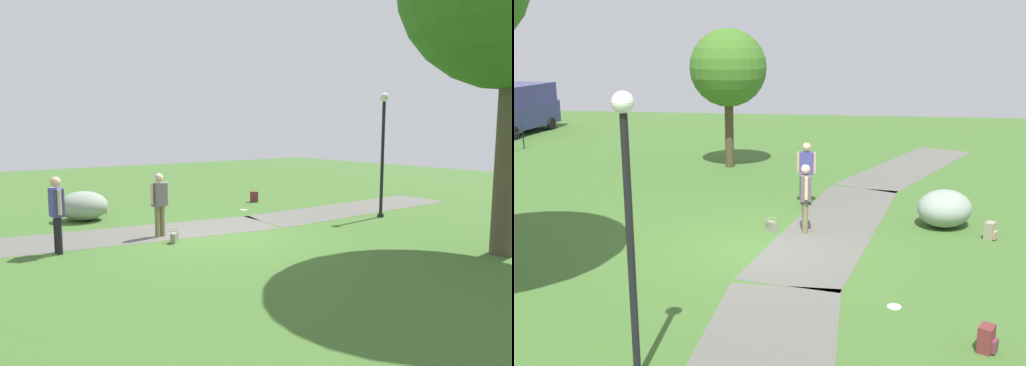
% 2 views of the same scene
% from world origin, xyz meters
% --- Properties ---
extents(ground_plane, '(48.00, 48.00, 0.00)m').
position_xyz_m(ground_plane, '(0.00, 0.00, 0.00)').
color(ground_plane, '#3F662B').
extents(footpath_segment_near, '(8.02, 2.16, 0.01)m').
position_xyz_m(footpath_segment_near, '(-6.00, -0.84, 0.00)').
color(footpath_segment_near, '#5E5C55').
rests_on(footpath_segment_near, ground).
extents(footpath_segment_mid, '(8.25, 3.56, 0.01)m').
position_xyz_m(footpath_segment_mid, '(1.93, -1.64, 0.00)').
color(footpath_segment_mid, '#5E5C55').
rests_on(footpath_segment_mid, ground).
extents(lamp_post, '(0.28, 0.28, 3.88)m').
position_xyz_m(lamp_post, '(-5.46, 0.74, 2.37)').
color(lamp_post, black).
rests_on(lamp_post, ground).
extents(lawn_boulder, '(1.90, 1.85, 0.90)m').
position_xyz_m(lawn_boulder, '(2.25, -4.30, 0.45)').
color(lawn_boulder, gray).
rests_on(lawn_boulder, ground).
extents(woman_with_handbag, '(0.51, 0.30, 1.64)m').
position_xyz_m(woman_with_handbag, '(1.28, -0.98, 0.95)').
color(woman_with_handbag, olive).
rests_on(woman_with_handbag, ground).
extents(man_near_boulder, '(0.26, 0.52, 1.73)m').
position_xyz_m(man_near_boulder, '(3.80, -0.80, 1.01)').
color(man_near_boulder, black).
rests_on(man_near_boulder, ground).
extents(handbag_on_grass, '(0.38, 0.38, 0.31)m').
position_xyz_m(handbag_on_grass, '(1.26, -0.17, 0.14)').
color(handbag_on_grass, gray).
rests_on(handbag_on_grass, ground).
extents(backpack_by_boulder, '(0.34, 0.35, 0.40)m').
position_xyz_m(backpack_by_boulder, '(1.36, -5.22, 0.19)').
color(backpack_by_boulder, gray).
rests_on(backpack_by_boulder, ground).
extents(spare_backpack_on_lawn, '(0.34, 0.34, 0.40)m').
position_xyz_m(spare_backpack_on_lawn, '(-4.03, -4.08, 0.19)').
color(spare_backpack_on_lawn, maroon).
rests_on(spare_backpack_on_lawn, ground).
extents(frisbee_on_grass, '(0.24, 0.24, 0.02)m').
position_xyz_m(frisbee_on_grass, '(-2.66, -2.83, 0.01)').
color(frisbee_on_grass, white).
rests_on(frisbee_on_grass, ground).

